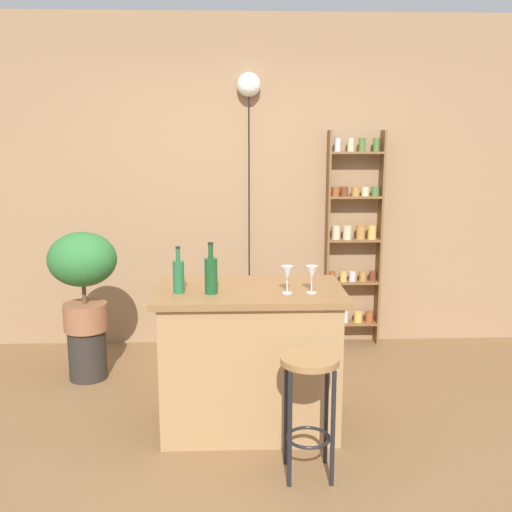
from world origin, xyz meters
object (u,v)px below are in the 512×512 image
wine_glass_center (287,274)px  plant_stool (88,354)px  pendant_globe_light (249,90)px  wine_glass_left (312,274)px  bottle_olive_oil (211,274)px  bar_stool (309,389)px  spice_shelf (354,239)px  potted_plant (83,270)px  bottle_wine_red (179,276)px

wine_glass_center → plant_stool: bearing=147.0°
pendant_globe_light → wine_glass_left: bearing=-79.0°
plant_stool → bottle_olive_oil: bottle_olive_oil is taller
bar_stool → pendant_globe_light: (-0.26, 2.13, 1.68)m
wine_glass_center → pendant_globe_light: (-0.18, 1.66, 1.16)m
bar_stool → spice_shelf: bearing=73.0°
spice_shelf → potted_plant: size_ratio=2.51×
bar_stool → plant_stool: bar_stool is taller
plant_stool → pendant_globe_light: pendant_globe_light is taller
bottle_olive_oil → pendant_globe_light: (0.27, 1.64, 1.17)m
wine_glass_left → pendant_globe_light: 2.05m
plant_stool → bottle_olive_oil: size_ratio=1.25×
potted_plant → wine_glass_center: size_ratio=4.50×
potted_plant → bottle_olive_oil: 1.34m
bottle_wine_red → wine_glass_left: 0.78m
potted_plant → bottle_olive_oil: bearing=-43.0°
potted_plant → bottle_olive_oil: (0.97, -0.91, 0.17)m
wine_glass_center → pendant_globe_light: pendant_globe_light is taller
bar_stool → wine_glass_left: size_ratio=4.09×
plant_stool → pendant_globe_light: bearing=30.8°
bar_stool → plant_stool: 2.06m
spice_shelf → bar_stool: bearing=-107.0°
spice_shelf → bottle_olive_oil: bearing=-125.9°
spice_shelf → pendant_globe_light: (-0.90, 0.03, 1.24)m
bar_stool → plant_stool: (-1.50, 1.39, -0.30)m
spice_shelf → bottle_wine_red: size_ratio=6.66×
plant_stool → wine_glass_center: bearing=-33.0°
bar_stool → spice_shelf: 2.23m
plant_stool → potted_plant: potted_plant is taller
plant_stool → bottle_wine_red: bearing=-48.6°
spice_shelf → wine_glass_left: 1.73m
wine_glass_left → wine_glass_center: bearing=-179.0°
wine_glass_center → bar_stool: bearing=-80.3°
plant_stool → potted_plant: size_ratio=0.52×
spice_shelf → plant_stool: 2.37m
plant_stool → pendant_globe_light: (1.24, 0.74, 1.98)m
wine_glass_center → potted_plant: bearing=147.0°
plant_stool → potted_plant: bearing=0.0°
spice_shelf → bottle_olive_oil: 1.99m
bar_stool → pendant_globe_light: size_ratio=0.29×
bar_stool → pendant_globe_light: 2.72m
bottle_wine_red → bottle_olive_oil: (0.19, -0.02, 0.01)m
bottle_olive_oil → wine_glass_center: size_ratio=1.86×
bottle_olive_oil → pendant_globe_light: bearing=80.7°
spice_shelf → potted_plant: spice_shelf is taller
potted_plant → pendant_globe_light: size_ratio=0.32×
bottle_wine_red → bottle_olive_oil: bearing=-6.2°
potted_plant → pendant_globe_light: 1.97m
bar_stool → bottle_olive_oil: bottle_olive_oil is taller
bar_stool → bottle_olive_oil: bearing=137.6°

